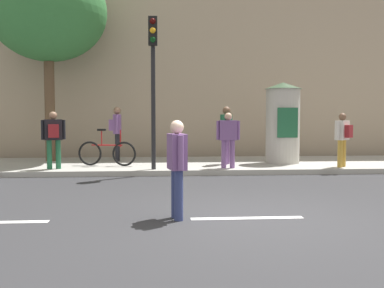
{
  "coord_description": "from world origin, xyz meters",
  "views": [
    {
      "loc": [
        -1.38,
        -6.93,
        1.64
      ],
      "look_at": [
        -0.74,
        2.0,
        1.06
      ],
      "focal_mm": 41.77,
      "sensor_mm": 36.0,
      "label": 1
    }
  ],
  "objects_px": {
    "traffic_light": "(153,67)",
    "pedestrian_in_red_top": "(117,129)",
    "poster_column": "(283,122)",
    "pedestrian_in_light_jacket": "(226,130)",
    "street_tree": "(48,12)",
    "pedestrian_tallest": "(343,135)",
    "pedestrian_with_bag": "(228,136)",
    "bicycle_leaning": "(107,153)",
    "pedestrian_near_pole": "(53,135)",
    "pedestrian_in_dark_shirt": "(177,162)"
  },
  "relations": [
    {
      "from": "traffic_light",
      "to": "poster_column",
      "type": "distance_m",
      "value": 4.53
    },
    {
      "from": "traffic_light",
      "to": "pedestrian_in_red_top",
      "type": "bearing_deg",
      "value": 116.72
    },
    {
      "from": "traffic_light",
      "to": "pedestrian_near_pole",
      "type": "bearing_deg",
      "value": 172.41
    },
    {
      "from": "street_tree",
      "to": "pedestrian_tallest",
      "type": "xyz_separation_m",
      "value": [
        8.78,
        -2.35,
        -3.85
      ]
    },
    {
      "from": "traffic_light",
      "to": "pedestrian_tallest",
      "type": "relative_size",
      "value": 2.65
    },
    {
      "from": "pedestrian_in_light_jacket",
      "to": "bicycle_leaning",
      "type": "distance_m",
      "value": 3.63
    },
    {
      "from": "traffic_light",
      "to": "poster_column",
      "type": "xyz_separation_m",
      "value": [
        4.0,
        1.5,
        -1.5
      ]
    },
    {
      "from": "pedestrian_tallest",
      "to": "street_tree",
      "type": "bearing_deg",
      "value": 165.04
    },
    {
      "from": "pedestrian_in_red_top",
      "to": "bicycle_leaning",
      "type": "height_order",
      "value": "pedestrian_in_red_top"
    },
    {
      "from": "pedestrian_near_pole",
      "to": "bicycle_leaning",
      "type": "distance_m",
      "value": 1.63
    },
    {
      "from": "pedestrian_tallest",
      "to": "pedestrian_with_bag",
      "type": "distance_m",
      "value": 3.32
    },
    {
      "from": "traffic_light",
      "to": "pedestrian_tallest",
      "type": "distance_m",
      "value": 5.72
    },
    {
      "from": "pedestrian_near_pole",
      "to": "pedestrian_in_light_jacket",
      "type": "distance_m",
      "value": 5.02
    },
    {
      "from": "traffic_light",
      "to": "pedestrian_in_red_top",
      "type": "relative_size",
      "value": 2.34
    },
    {
      "from": "street_tree",
      "to": "pedestrian_in_dark_shirt",
      "type": "height_order",
      "value": "street_tree"
    },
    {
      "from": "traffic_light",
      "to": "pedestrian_in_dark_shirt",
      "type": "relative_size",
      "value": 2.63
    },
    {
      "from": "pedestrian_tallest",
      "to": "pedestrian_with_bag",
      "type": "bearing_deg",
      "value": -179.89
    },
    {
      "from": "bicycle_leaning",
      "to": "pedestrian_tallest",
      "type": "bearing_deg",
      "value": -6.83
    },
    {
      "from": "poster_column",
      "to": "street_tree",
      "type": "xyz_separation_m",
      "value": [
        -7.37,
        1.09,
        3.5
      ]
    },
    {
      "from": "poster_column",
      "to": "pedestrian_in_light_jacket",
      "type": "xyz_separation_m",
      "value": [
        -1.81,
        -0.28,
        -0.23
      ]
    },
    {
      "from": "traffic_light",
      "to": "pedestrian_with_bag",
      "type": "relative_size",
      "value": 2.63
    },
    {
      "from": "pedestrian_with_bag",
      "to": "pedestrian_tallest",
      "type": "bearing_deg",
      "value": 0.11
    },
    {
      "from": "pedestrian_tallest",
      "to": "pedestrian_in_light_jacket",
      "type": "distance_m",
      "value": 3.37
    },
    {
      "from": "pedestrian_in_light_jacket",
      "to": "pedestrian_with_bag",
      "type": "distance_m",
      "value": 1.0
    },
    {
      "from": "traffic_light",
      "to": "street_tree",
      "type": "xyz_separation_m",
      "value": [
        -3.37,
        2.59,
        2.0
      ]
    },
    {
      "from": "pedestrian_near_pole",
      "to": "traffic_light",
      "type": "bearing_deg",
      "value": -7.59
    },
    {
      "from": "pedestrian_near_pole",
      "to": "bicycle_leaning",
      "type": "bearing_deg",
      "value": 26.57
    },
    {
      "from": "pedestrian_near_pole",
      "to": "pedestrian_in_light_jacket",
      "type": "bearing_deg",
      "value": 9.82
    },
    {
      "from": "street_tree",
      "to": "pedestrian_near_pole",
      "type": "height_order",
      "value": "street_tree"
    },
    {
      "from": "pedestrian_in_dark_shirt",
      "to": "pedestrian_with_bag",
      "type": "distance_m",
      "value": 5.69
    },
    {
      "from": "pedestrian_in_dark_shirt",
      "to": "pedestrian_in_light_jacket",
      "type": "xyz_separation_m",
      "value": [
        1.75,
        6.43,
        0.29
      ]
    },
    {
      "from": "pedestrian_near_pole",
      "to": "pedestrian_in_light_jacket",
      "type": "height_order",
      "value": "pedestrian_in_light_jacket"
    },
    {
      "from": "poster_column",
      "to": "pedestrian_in_red_top",
      "type": "bearing_deg",
      "value": 169.92
    },
    {
      "from": "pedestrian_tallest",
      "to": "pedestrian_in_red_top",
      "type": "bearing_deg",
      "value": 161.73
    },
    {
      "from": "poster_column",
      "to": "pedestrian_near_pole",
      "type": "distance_m",
      "value": 6.86
    },
    {
      "from": "poster_column",
      "to": "pedestrian_with_bag",
      "type": "relative_size",
      "value": 1.6
    },
    {
      "from": "poster_column",
      "to": "street_tree",
      "type": "bearing_deg",
      "value": 171.62
    },
    {
      "from": "traffic_light",
      "to": "street_tree",
      "type": "relative_size",
      "value": 0.64
    },
    {
      "from": "pedestrian_in_dark_shirt",
      "to": "bicycle_leaning",
      "type": "xyz_separation_m",
      "value": [
        -1.82,
        6.27,
        -0.36
      ]
    },
    {
      "from": "traffic_light",
      "to": "bicycle_leaning",
      "type": "height_order",
      "value": "traffic_light"
    },
    {
      "from": "pedestrian_with_bag",
      "to": "bicycle_leaning",
      "type": "height_order",
      "value": "pedestrian_with_bag"
    },
    {
      "from": "poster_column",
      "to": "traffic_light",
      "type": "bearing_deg",
      "value": -159.43
    },
    {
      "from": "pedestrian_in_light_jacket",
      "to": "traffic_light",
      "type": "bearing_deg",
      "value": -150.79
    },
    {
      "from": "pedestrian_in_dark_shirt",
      "to": "pedestrian_tallest",
      "type": "distance_m",
      "value": 7.38
    },
    {
      "from": "pedestrian_in_light_jacket",
      "to": "bicycle_leaning",
      "type": "height_order",
      "value": "pedestrian_in_light_jacket"
    },
    {
      "from": "street_tree",
      "to": "pedestrian_in_red_top",
      "type": "bearing_deg",
      "value": -4.16
    },
    {
      "from": "poster_column",
      "to": "pedestrian_in_red_top",
      "type": "relative_size",
      "value": 1.43
    },
    {
      "from": "poster_column",
      "to": "pedestrian_in_light_jacket",
      "type": "bearing_deg",
      "value": -171.26
    },
    {
      "from": "traffic_light",
      "to": "pedestrian_with_bag",
      "type": "bearing_deg",
      "value": 6.41
    },
    {
      "from": "pedestrian_near_pole",
      "to": "pedestrian_in_light_jacket",
      "type": "relative_size",
      "value": 0.91
    }
  ]
}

